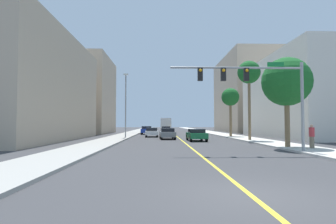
% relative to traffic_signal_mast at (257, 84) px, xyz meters
% --- Properties ---
extents(ground, '(192.00, 192.00, 0.00)m').
position_rel_traffic_signal_mast_xyz_m(ground, '(-3.88, 31.88, -4.51)').
color(ground, '#38383A').
extents(sidewalk_left, '(3.34, 168.00, 0.15)m').
position_rel_traffic_signal_mast_xyz_m(sidewalk_left, '(-12.02, 31.88, -4.43)').
color(sidewalk_left, '#9E9B93').
rests_on(sidewalk_left, ground).
extents(sidewalk_right, '(3.34, 168.00, 0.15)m').
position_rel_traffic_signal_mast_xyz_m(sidewalk_right, '(4.26, 31.88, -4.43)').
color(sidewalk_right, beige).
rests_on(sidewalk_right, ground).
extents(lane_marking_center, '(0.16, 144.00, 0.01)m').
position_rel_traffic_signal_mast_xyz_m(lane_marking_center, '(-3.88, 31.88, -4.51)').
color(lane_marking_center, yellow).
rests_on(lane_marking_center, ground).
extents(building_left_near, '(13.04, 23.66, 12.08)m').
position_rel_traffic_signal_mast_xyz_m(building_left_near, '(-22.98, 13.74, 1.53)').
color(building_left_near, tan).
rests_on(building_left_near, ground).
extents(building_left_far, '(17.28, 15.04, 14.96)m').
position_rel_traffic_signal_mast_xyz_m(building_left_far, '(-25.10, 37.13, 2.97)').
color(building_left_far, tan).
rests_on(building_left_far, ground).
extents(building_right_near, '(16.46, 22.01, 11.43)m').
position_rel_traffic_signal_mast_xyz_m(building_right_near, '(16.93, 20.67, 1.21)').
color(building_right_near, silver).
rests_on(building_right_near, ground).
extents(building_right_far, '(17.43, 23.55, 17.69)m').
position_rel_traffic_signal_mast_xyz_m(building_right_far, '(17.41, 46.91, 4.34)').
color(building_right_far, tan).
rests_on(building_right_far, ground).
extents(traffic_signal_mast, '(8.77, 0.36, 5.82)m').
position_rel_traffic_signal_mast_xyz_m(traffic_signal_mast, '(0.00, 0.00, 0.00)').
color(traffic_signal_mast, gray).
rests_on(traffic_signal_mast, sidewalk_right).
extents(street_lamp, '(0.56, 0.28, 8.29)m').
position_rel_traffic_signal_mast_xyz_m(street_lamp, '(-10.85, 17.89, 0.21)').
color(street_lamp, gray).
rests_on(street_lamp, sidewalk_left).
extents(palm_near, '(3.78, 3.78, 6.92)m').
position_rel_traffic_signal_mast_xyz_m(palm_near, '(3.48, 3.26, 0.63)').
color(palm_near, brown).
rests_on(palm_near, sidewalk_right).
extents(palm_mid, '(2.50, 2.50, 8.71)m').
position_rel_traffic_signal_mast_xyz_m(palm_mid, '(3.46, 12.13, 2.94)').
color(palm_mid, brown).
rests_on(palm_mid, sidewalk_right).
extents(palm_far, '(2.51, 2.51, 6.84)m').
position_rel_traffic_signal_mast_xyz_m(palm_far, '(3.65, 21.00, 1.09)').
color(palm_far, brown).
rests_on(palm_far, sidewalk_right).
extents(car_silver, '(1.83, 4.51, 1.43)m').
position_rel_traffic_signal_mast_xyz_m(car_silver, '(-5.33, 31.86, -3.77)').
color(car_silver, '#BCBCC1').
rests_on(car_silver, ground).
extents(car_white, '(1.91, 4.36, 1.32)m').
position_rel_traffic_signal_mast_xyz_m(car_white, '(-7.60, 22.27, -3.81)').
color(car_white, white).
rests_on(car_white, ground).
extents(car_blue, '(2.02, 4.45, 1.45)m').
position_rel_traffic_signal_mast_xyz_m(car_blue, '(-8.83, 31.88, -3.76)').
color(car_blue, '#1E389E').
rests_on(car_blue, ground).
extents(car_gray, '(1.99, 4.08, 1.36)m').
position_rel_traffic_signal_mast_xyz_m(car_gray, '(-5.46, 16.27, -3.79)').
color(car_gray, slate).
rests_on(car_gray, ground).
extents(car_green, '(2.00, 4.03, 1.33)m').
position_rel_traffic_signal_mast_xyz_m(car_green, '(-2.34, 12.58, -3.80)').
color(car_green, '#196638').
rests_on(car_green, ground).
extents(car_black, '(1.92, 4.54, 1.28)m').
position_rel_traffic_signal_mast_xyz_m(car_black, '(-5.32, 22.60, -3.82)').
color(car_black, black).
rests_on(car_black, ground).
extents(delivery_truck, '(2.45, 9.01, 3.17)m').
position_rel_traffic_signal_mast_xyz_m(delivery_truck, '(-5.11, 47.77, -2.83)').
color(delivery_truck, red).
rests_on(delivery_truck, ground).
extents(pedestrian, '(0.38, 0.38, 1.73)m').
position_rel_traffic_signal_mast_xyz_m(pedestrian, '(4.62, 1.89, -3.50)').
color(pedestrian, '#726651').
rests_on(pedestrian, sidewalk_right).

